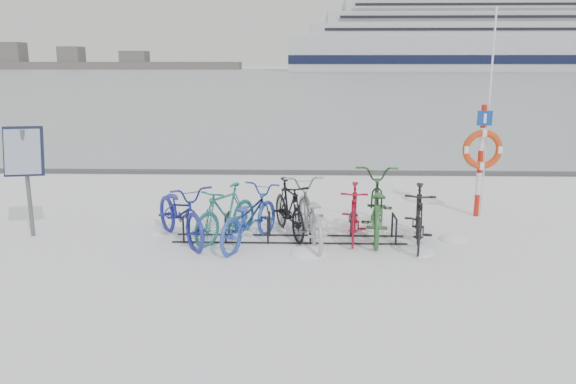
{
  "coord_description": "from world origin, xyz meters",
  "views": [
    {
      "loc": [
        0.25,
        -9.3,
        3.0
      ],
      "look_at": [
        -0.04,
        0.6,
        0.72
      ],
      "focal_mm": 35.0,
      "sensor_mm": 36.0,
      "label": 1
    }
  ],
  "objects_px": {
    "info_board": "(24,158)",
    "lifebuoy_station": "(482,150)",
    "bike_rack": "(290,230)",
    "cruise_ferry": "(482,35)"
  },
  "relations": [
    {
      "from": "info_board",
      "to": "lifebuoy_station",
      "type": "relative_size",
      "value": 0.48
    },
    {
      "from": "info_board",
      "to": "bike_rack",
      "type": "bearing_deg",
      "value": -12.3
    },
    {
      "from": "bike_rack",
      "to": "info_board",
      "type": "bearing_deg",
      "value": 178.8
    },
    {
      "from": "bike_rack",
      "to": "cruise_ferry",
      "type": "height_order",
      "value": "cruise_ferry"
    },
    {
      "from": "lifebuoy_station",
      "to": "cruise_ferry",
      "type": "height_order",
      "value": "cruise_ferry"
    },
    {
      "from": "bike_rack",
      "to": "info_board",
      "type": "xyz_separation_m",
      "value": [
        -4.57,
        0.1,
        1.22
      ]
    },
    {
      "from": "lifebuoy_station",
      "to": "cruise_ferry",
      "type": "bearing_deg",
      "value": 73.26
    },
    {
      "from": "bike_rack",
      "to": "lifebuoy_station",
      "type": "relative_size",
      "value": 0.99
    },
    {
      "from": "lifebuoy_station",
      "to": "bike_rack",
      "type": "bearing_deg",
      "value": -156.41
    },
    {
      "from": "bike_rack",
      "to": "info_board",
      "type": "relative_size",
      "value": 2.05
    }
  ]
}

